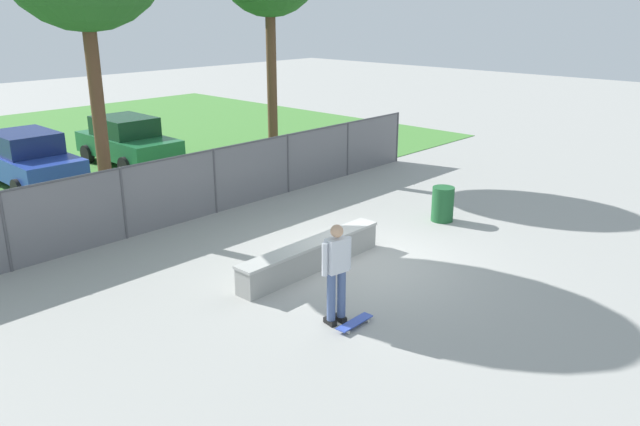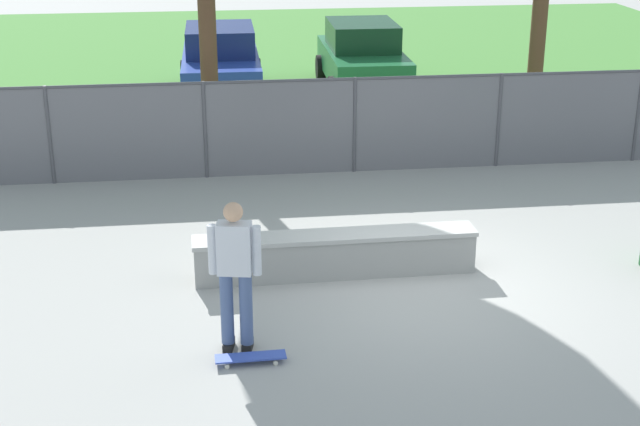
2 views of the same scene
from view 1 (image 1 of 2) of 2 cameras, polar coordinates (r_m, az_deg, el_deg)
The scene contains 9 objects.
ground_plane at distance 13.55m, azimuth 3.90°, elevation -4.55°, with size 80.00×80.00×0.00m, color #9E9E99.
grass_strip at distance 25.70m, azimuth -23.69°, elevation 4.99°, with size 28.08×20.00×0.02m, color #478438.
concrete_ledge at distance 13.10m, azimuth -0.77°, elevation -3.89°, with size 3.86×0.54×0.60m.
skateboarder at distance 10.64m, azimuth 1.51°, elevation -5.21°, with size 0.59×0.33×1.82m.
skateboard at distance 10.96m, azimuth 3.17°, elevation -9.94°, with size 0.80×0.22×0.09m.
chainlink_fence at distance 16.72m, azimuth -9.56°, elevation 3.14°, with size 16.15×0.07×1.75m.
car_blue at distance 21.06m, azimuth -25.04°, elevation 4.48°, with size 2.07×4.23×1.66m.
car_green at distance 22.73m, azimuth -17.14°, elevation 6.30°, with size 2.07×4.23×1.66m.
trash_bin at distance 16.30m, azimuth 11.12°, elevation 0.81°, with size 0.56×0.56×0.89m, color #1E592D.
Camera 1 is at (-9.71, -7.85, 5.26)m, focal length 35.11 mm.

